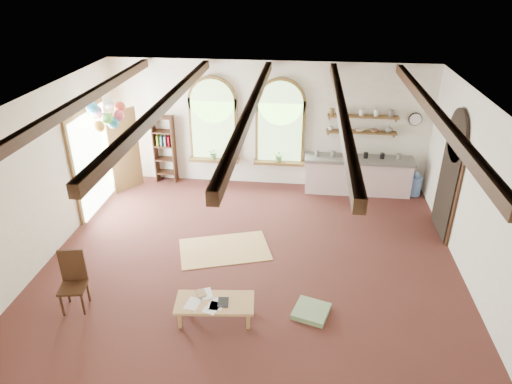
# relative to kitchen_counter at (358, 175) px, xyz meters

# --- Properties ---
(floor) EXTENTS (8.00, 8.00, 0.00)m
(floor) POSITION_rel_kitchen_counter_xyz_m (-2.30, -3.20, -0.48)
(floor) COLOR #4D241F
(floor) RESTS_ON ground
(ceiling_beams) EXTENTS (6.20, 6.80, 0.18)m
(ceiling_beams) POSITION_rel_kitchen_counter_xyz_m (-2.30, -3.20, 2.62)
(ceiling_beams) COLOR #3D2213
(ceiling_beams) RESTS_ON ceiling
(window_left) EXTENTS (1.30, 0.28, 2.20)m
(window_left) POSITION_rel_kitchen_counter_xyz_m (-3.70, 0.23, 1.16)
(window_left) COLOR brown
(window_left) RESTS_ON floor
(window_right) EXTENTS (1.30, 0.28, 2.20)m
(window_right) POSITION_rel_kitchen_counter_xyz_m (-2.00, 0.23, 1.16)
(window_right) COLOR brown
(window_right) RESTS_ON floor
(left_doorway) EXTENTS (0.10, 1.90, 2.50)m
(left_doorway) POSITION_rel_kitchen_counter_xyz_m (-6.25, -1.40, 0.67)
(left_doorway) COLOR brown
(left_doorway) RESTS_ON floor
(right_doorway) EXTENTS (0.10, 1.30, 2.40)m
(right_doorway) POSITION_rel_kitchen_counter_xyz_m (1.65, -1.70, 0.62)
(right_doorway) COLOR black
(right_doorway) RESTS_ON floor
(kitchen_counter) EXTENTS (2.68, 0.62, 0.94)m
(kitchen_counter) POSITION_rel_kitchen_counter_xyz_m (0.00, 0.00, 0.00)
(kitchen_counter) COLOR beige
(kitchen_counter) RESTS_ON floor
(wall_shelf_lower) EXTENTS (1.70, 0.24, 0.04)m
(wall_shelf_lower) POSITION_rel_kitchen_counter_xyz_m (0.00, 0.18, 1.07)
(wall_shelf_lower) COLOR brown
(wall_shelf_lower) RESTS_ON wall_back
(wall_shelf_upper) EXTENTS (1.70, 0.24, 0.04)m
(wall_shelf_upper) POSITION_rel_kitchen_counter_xyz_m (0.00, 0.18, 1.47)
(wall_shelf_upper) COLOR brown
(wall_shelf_upper) RESTS_ON wall_back
(wall_clock) EXTENTS (0.32, 0.04, 0.32)m
(wall_clock) POSITION_rel_kitchen_counter_xyz_m (1.25, 0.25, 1.42)
(wall_clock) COLOR black
(wall_clock) RESTS_ON wall_back
(bookshelf) EXTENTS (0.53, 0.32, 1.80)m
(bookshelf) POSITION_rel_kitchen_counter_xyz_m (-5.00, 0.12, 0.42)
(bookshelf) COLOR #3D2213
(bookshelf) RESTS_ON floor
(coffee_table) EXTENTS (1.33, 0.71, 0.36)m
(coffee_table) POSITION_rel_kitchen_counter_xyz_m (-2.70, -5.00, -0.15)
(coffee_table) COLOR #A5754C
(coffee_table) RESTS_ON floor
(side_chair) EXTENTS (0.49, 0.49, 1.06)m
(side_chair) POSITION_rel_kitchen_counter_xyz_m (-5.10, -4.98, -0.17)
(side_chair) COLOR #3D2213
(side_chair) RESTS_ON floor
(floor_mat) EXTENTS (2.05, 1.60, 0.02)m
(floor_mat) POSITION_rel_kitchen_counter_xyz_m (-2.90, -2.99, -0.47)
(floor_mat) COLOR tan
(floor_mat) RESTS_ON floor
(floor_cushion) EXTENTS (0.69, 0.69, 0.10)m
(floor_cushion) POSITION_rel_kitchen_counter_xyz_m (-1.12, -4.70, -0.43)
(floor_cushion) COLOR gray
(floor_cushion) RESTS_ON floor
(water_jug_a) EXTENTS (0.33, 0.33, 0.63)m
(water_jug_a) POSITION_rel_kitchen_counter_xyz_m (1.44, 0.00, -0.20)
(water_jug_a) COLOR #5A82C2
(water_jug_a) RESTS_ON floor
(water_jug_b) EXTENTS (0.31, 0.31, 0.59)m
(water_jug_b) POSITION_rel_kitchen_counter_xyz_m (1.00, -0.00, -0.22)
(water_jug_b) COLOR #5A82C2
(water_jug_b) RESTS_ON floor
(balloon_cluster) EXTENTS (0.85, 0.88, 1.16)m
(balloon_cluster) POSITION_rel_kitchen_counter_xyz_m (-5.71, -1.52, 1.85)
(balloon_cluster) COLOR silver
(balloon_cluster) RESTS_ON floor
(table_book) EXTENTS (0.24, 0.27, 0.02)m
(table_book) POSITION_rel_kitchen_counter_xyz_m (-3.03, -4.87, -0.10)
(table_book) COLOR olive
(table_book) RESTS_ON coffee_table
(tablet) EXTENTS (0.19, 0.26, 0.01)m
(tablet) POSITION_rel_kitchen_counter_xyz_m (-2.56, -5.01, -0.11)
(tablet) COLOR black
(tablet) RESTS_ON coffee_table
(potted_plant_left) EXTENTS (0.27, 0.23, 0.30)m
(potted_plant_left) POSITION_rel_kitchen_counter_xyz_m (-3.70, 0.12, 0.37)
(potted_plant_left) COLOR #598C4C
(potted_plant_left) RESTS_ON window_left
(potted_plant_right) EXTENTS (0.27, 0.23, 0.30)m
(potted_plant_right) POSITION_rel_kitchen_counter_xyz_m (-2.00, 0.12, 0.37)
(potted_plant_right) COLOR #598C4C
(potted_plant_right) RESTS_ON window_right
(shelf_cup_a) EXTENTS (0.12, 0.10, 0.10)m
(shelf_cup_a) POSITION_rel_kitchen_counter_xyz_m (-0.75, 0.18, 1.14)
(shelf_cup_a) COLOR white
(shelf_cup_a) RESTS_ON wall_shelf_lower
(shelf_cup_b) EXTENTS (0.10, 0.10, 0.09)m
(shelf_cup_b) POSITION_rel_kitchen_counter_xyz_m (-0.40, 0.18, 1.14)
(shelf_cup_b) COLOR beige
(shelf_cup_b) RESTS_ON wall_shelf_lower
(shelf_bowl_a) EXTENTS (0.22, 0.22, 0.05)m
(shelf_bowl_a) POSITION_rel_kitchen_counter_xyz_m (-0.05, 0.18, 1.12)
(shelf_bowl_a) COLOR beige
(shelf_bowl_a) RESTS_ON wall_shelf_lower
(shelf_bowl_b) EXTENTS (0.20, 0.20, 0.06)m
(shelf_bowl_b) POSITION_rel_kitchen_counter_xyz_m (0.30, 0.18, 1.12)
(shelf_bowl_b) COLOR #8C664C
(shelf_bowl_b) RESTS_ON wall_shelf_lower
(shelf_vase) EXTENTS (0.18, 0.18, 0.19)m
(shelf_vase) POSITION_rel_kitchen_counter_xyz_m (0.65, 0.18, 1.19)
(shelf_vase) COLOR slate
(shelf_vase) RESTS_ON wall_shelf_lower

